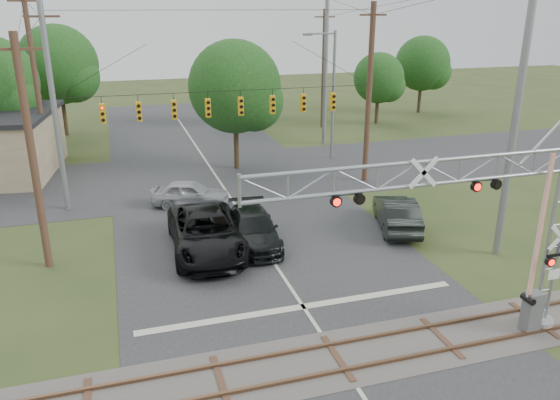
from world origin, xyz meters
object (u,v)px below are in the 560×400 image
object	(u,v)px
crossing_gantry	(476,217)
traffic_signal_span	(238,103)
car_dark	(254,229)
streetlight	(331,89)
pickup_black	(206,233)
sedan_silver	(190,194)

from	to	relation	value
crossing_gantry	traffic_signal_span	size ratio (longest dim) A/B	0.61
car_dark	traffic_signal_span	bearing A→B (deg)	87.20
crossing_gantry	streetlight	size ratio (longest dim) A/B	1.23
pickup_black	car_dark	bearing A→B (deg)	7.03
crossing_gantry	traffic_signal_span	world-z (taller)	traffic_signal_span
traffic_signal_span	pickup_black	distance (m)	10.14
pickup_black	traffic_signal_span	bearing A→B (deg)	68.41
pickup_black	streetlight	world-z (taller)	streetlight
traffic_signal_span	crossing_gantry	bearing A→B (deg)	-78.79
car_dark	sedan_silver	distance (m)	6.79
car_dark	streetlight	size ratio (longest dim) A/B	0.58
streetlight	sedan_silver	bearing A→B (deg)	-147.31
sedan_silver	streetlight	xyz separation A→B (m)	(11.87, 7.62, 4.57)
sedan_silver	streetlight	world-z (taller)	streetlight
pickup_black	streetlight	xyz separation A→B (m)	(12.07, 14.25, 4.37)
sedan_silver	streetlight	size ratio (longest dim) A/B	0.48
crossing_gantry	sedan_silver	world-z (taller)	crossing_gantry
pickup_black	sedan_silver	xyz separation A→B (m)	(0.20, 6.63, -0.21)
car_dark	sedan_silver	size ratio (longest dim) A/B	1.21
crossing_gantry	streetlight	distance (m)	24.87
crossing_gantry	car_dark	xyz separation A→B (m)	(-4.82, 10.35, -3.97)
traffic_signal_span	car_dark	size ratio (longest dim) A/B	3.51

